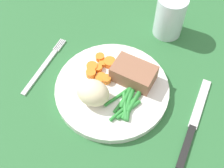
% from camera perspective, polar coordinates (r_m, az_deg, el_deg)
% --- Properties ---
extents(dining_table, '(1.20, 0.90, 0.02)m').
position_cam_1_polar(dining_table, '(0.60, -2.14, -0.42)').
color(dining_table, '#2D6B38').
rests_on(dining_table, ground).
extents(dinner_plate, '(0.23, 0.23, 0.02)m').
position_cam_1_polar(dinner_plate, '(0.57, -0.00, -1.01)').
color(dinner_plate, white).
rests_on(dinner_plate, dining_table).
extents(meat_portion, '(0.09, 0.06, 0.04)m').
position_cam_1_polar(meat_portion, '(0.56, 4.44, 2.16)').
color(meat_portion, '#936047').
rests_on(meat_portion, dinner_plate).
extents(mashed_potatoes, '(0.06, 0.05, 0.05)m').
position_cam_1_polar(mashed_potatoes, '(0.53, -3.92, -1.77)').
color(mashed_potatoes, beige).
rests_on(mashed_potatoes, dinner_plate).
extents(carrot_slices, '(0.06, 0.07, 0.01)m').
position_cam_1_polar(carrot_slices, '(0.59, -2.30, 3.15)').
color(carrot_slices, orange).
rests_on(carrot_slices, dinner_plate).
extents(green_beans, '(0.06, 0.11, 0.01)m').
position_cam_1_polar(green_beans, '(0.54, 3.12, -3.73)').
color(green_beans, '#2D8C38').
rests_on(green_beans, dinner_plate).
extents(fork, '(0.01, 0.17, 0.00)m').
position_cam_1_polar(fork, '(0.63, -13.62, 3.64)').
color(fork, silver).
rests_on(fork, dining_table).
extents(knife, '(0.02, 0.20, 0.01)m').
position_cam_1_polar(knife, '(0.56, 16.29, -7.64)').
color(knife, black).
rests_on(knife, dining_table).
extents(water_glass, '(0.07, 0.07, 0.10)m').
position_cam_1_polar(water_glass, '(0.67, 11.60, 12.95)').
color(water_glass, silver).
rests_on(water_glass, dining_table).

